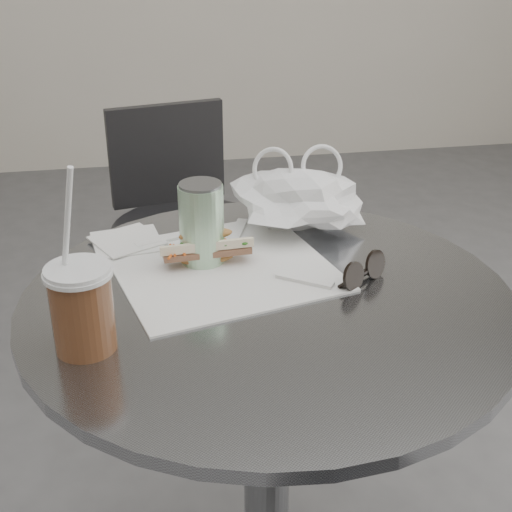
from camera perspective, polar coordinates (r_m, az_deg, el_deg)
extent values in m
cylinder|color=slate|center=(1.32, 0.86, -17.28)|extent=(0.08, 0.08, 0.71)
cylinder|color=slate|center=(1.10, 0.99, -3.61)|extent=(0.76, 0.76, 0.02)
cylinder|color=#2C2C2E|center=(2.16, -4.83, -9.60)|extent=(0.37, 0.37, 0.02)
cylinder|color=#2C2C2E|center=(2.03, -5.08, -4.25)|extent=(0.07, 0.07, 0.49)
cylinder|color=#2C2C2E|center=(1.92, -5.37, 2.06)|extent=(0.41, 0.41, 0.02)
cube|color=#2C2C2E|center=(2.04, -7.14, 8.10)|extent=(0.33, 0.09, 0.28)
cube|color=white|center=(1.17, -2.74, -0.89)|extent=(0.40, 0.39, 0.00)
ellipsoid|color=#BC7C47|center=(1.18, -3.95, -0.18)|extent=(0.18, 0.07, 0.02)
cube|color=brown|center=(1.17, -3.97, 0.45)|extent=(0.15, 0.05, 0.01)
ellipsoid|color=#BC7C47|center=(1.17, -4.04, 1.49)|extent=(0.18, 0.08, 0.03)
cylinder|color=brown|center=(0.97, -13.70, -4.39)|extent=(0.08, 0.08, 0.11)
cylinder|color=silver|center=(0.94, -14.09, -1.20)|extent=(0.09, 0.09, 0.01)
cylinder|color=white|center=(0.93, -14.95, 1.22)|extent=(0.05, 0.05, 0.21)
cylinder|color=black|center=(1.11, 7.80, -1.65)|extent=(0.05, 0.04, 0.05)
cylinder|color=black|center=(1.15, 9.53, -0.67)|extent=(0.05, 0.04, 0.05)
cube|color=black|center=(1.13, 8.66, -1.39)|extent=(0.02, 0.01, 0.00)
cube|color=white|center=(1.28, -10.27, 1.08)|extent=(0.13, 0.13, 0.01)
cube|color=white|center=(1.27, -10.29, 1.26)|extent=(0.14, 0.14, 0.00)
cylinder|color=#63AA67|center=(1.17, -4.37, 2.49)|extent=(0.07, 0.07, 0.14)
cylinder|color=slate|center=(1.14, -4.49, 5.71)|extent=(0.07, 0.07, 0.00)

